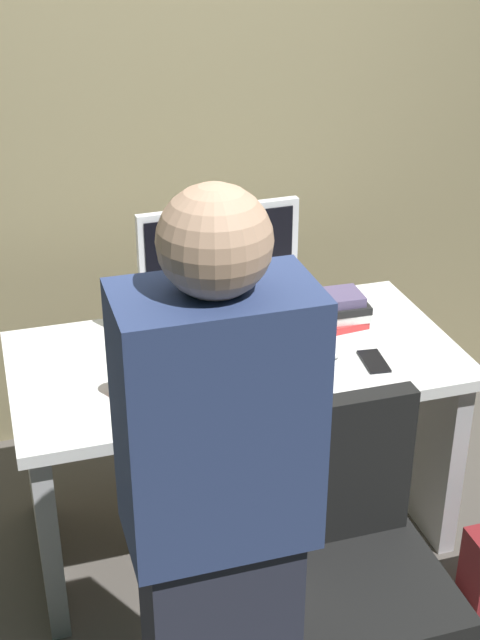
# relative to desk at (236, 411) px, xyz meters

# --- Properties ---
(ground_plane) EXTENTS (9.00, 9.00, 0.00)m
(ground_plane) POSITION_rel_desk_xyz_m (0.00, 0.00, -0.50)
(ground_plane) COLOR #4C4742
(wall_back) EXTENTS (6.40, 0.10, 3.00)m
(wall_back) POSITION_rel_desk_xyz_m (0.00, 0.85, 1.00)
(wall_back) COLOR #8C7F5B
(wall_back) RESTS_ON ground
(desk) EXTENTS (1.45, 0.76, 0.72)m
(desk) POSITION_rel_desk_xyz_m (0.00, 0.00, 0.00)
(desk) COLOR white
(desk) RESTS_ON ground
(office_chair) EXTENTS (0.52, 0.52, 0.94)m
(office_chair) POSITION_rel_desk_xyz_m (0.09, -0.80, -0.07)
(office_chair) COLOR black
(office_chair) RESTS_ON ground
(person_at_desk) EXTENTS (0.40, 0.24, 1.64)m
(person_at_desk) POSITION_rel_desk_xyz_m (-0.32, -0.95, 0.34)
(person_at_desk) COLOR #262838
(person_at_desk) RESTS_ON ground
(monitor) EXTENTS (0.54, 0.15, 0.46)m
(monitor) POSITION_rel_desk_xyz_m (-0.01, 0.15, 0.48)
(monitor) COLOR silver
(monitor) RESTS_ON desk
(keyboard) EXTENTS (0.43, 0.14, 0.02)m
(keyboard) POSITION_rel_desk_xyz_m (-0.02, -0.11, 0.23)
(keyboard) COLOR white
(keyboard) RESTS_ON desk
(mouse) EXTENTS (0.06, 0.10, 0.03)m
(mouse) POSITION_rel_desk_xyz_m (0.29, -0.09, 0.24)
(mouse) COLOR white
(mouse) RESTS_ON desk
(cup_near_keyboard) EXTENTS (0.07, 0.07, 0.10)m
(cup_near_keyboard) POSITION_rel_desk_xyz_m (-0.40, -0.14, 0.27)
(cup_near_keyboard) COLOR #D84C3F
(cup_near_keyboard) RESTS_ON desk
(book_stack) EXTENTS (0.22, 0.17, 0.11)m
(book_stack) POSITION_rel_desk_xyz_m (0.40, 0.11, 0.28)
(book_stack) COLOR red
(book_stack) RESTS_ON desk
(cell_phone) EXTENTS (0.08, 0.15, 0.01)m
(cell_phone) POSITION_rel_desk_xyz_m (0.41, -0.18, 0.23)
(cell_phone) COLOR black
(cell_phone) RESTS_ON desk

